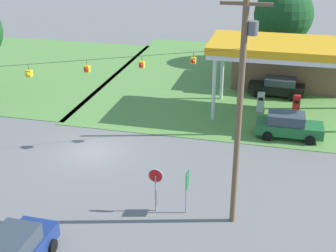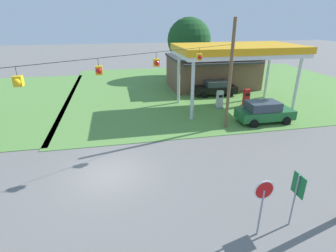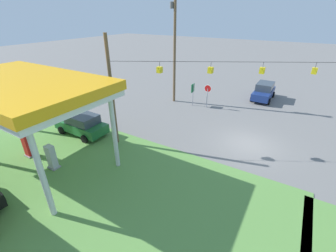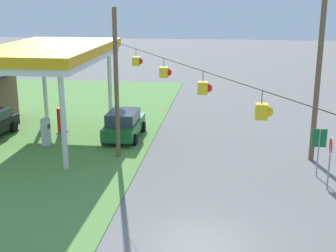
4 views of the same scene
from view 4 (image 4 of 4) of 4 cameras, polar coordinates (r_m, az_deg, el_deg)
ground_plane at (r=17.19m, az=3.86°, el=-14.34°), size 160.00×160.00×0.00m
gas_station_canopy at (r=28.59m, az=-14.28°, el=8.47°), size 10.94×6.12×5.75m
fuel_pump_near at (r=28.23m, az=-14.65°, el=-0.86°), size 0.71×0.56×1.68m
fuel_pump_far at (r=30.66m, az=-12.82°, el=0.57°), size 0.71×0.56×1.68m
car_at_pumps_front at (r=28.95m, az=-5.40°, el=0.24°), size 4.55×2.11×1.77m
stop_sign_roadside at (r=22.23m, az=19.20°, el=-2.97°), size 0.80×0.08×2.50m
route_sign at (r=23.71m, az=17.93°, el=-1.97°), size 0.10×0.70×2.40m
utility_pole_main at (r=25.19m, az=18.17°, el=10.02°), size 2.20×0.44×11.61m
signal_span_gantry at (r=15.45m, az=4.22°, el=0.11°), size 18.04×10.24×8.01m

